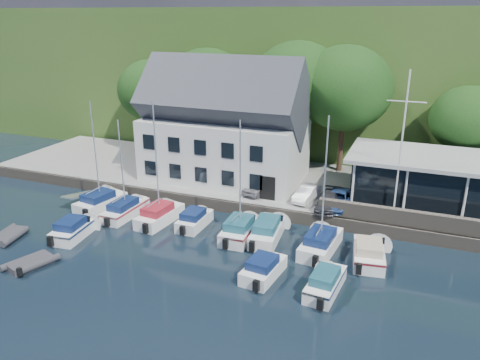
{
  "coord_description": "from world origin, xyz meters",
  "views": [
    {
      "loc": [
        9.5,
        -21.37,
        15.39
      ],
      "look_at": [
        -2.53,
        9.0,
        3.72
      ],
      "focal_mm": 35.0,
      "sensor_mm": 36.0,
      "label": 1
    }
  ],
  "objects": [
    {
      "name": "boat_r2_4",
      "position": [
        5.42,
        2.48,
        0.71
      ],
      "size": [
        2.17,
        5.8,
        1.42
      ],
      "primitive_type": null,
      "rotation": [
        0.0,
        0.0,
        -0.08
      ],
      "color": "white",
      "rests_on": "ground"
    },
    {
      "name": "quay",
      "position": [
        0.0,
        17.5,
        0.5
      ],
      "size": [
        60.0,
        13.0,
        1.0
      ],
      "primitive_type": "cube",
      "color": "gray",
      "rests_on": "ground"
    },
    {
      "name": "tree_1",
      "position": [
        -11.2,
        21.83,
        6.61
      ],
      "size": [
        8.22,
        8.22,
        11.23
      ],
      "primitive_type": null,
      "color": "#10330F",
      "rests_on": "quay"
    },
    {
      "name": "tree_2",
      "position": [
        -1.95,
        22.35,
        7.04
      ],
      "size": [
        8.85,
        8.85,
        12.09
      ],
      "primitive_type": null,
      "color": "#10330F",
      "rests_on": "quay"
    },
    {
      "name": "boat_r1_4",
      "position": [
        -1.8,
        7.2,
        4.73
      ],
      "size": [
        2.38,
        6.41,
        9.47
      ],
      "primitive_type": null,
      "rotation": [
        0.0,
        0.0,
        0.05
      ],
      "color": "white",
      "rests_on": "ground"
    },
    {
      "name": "boat_r1_7",
      "position": [
        7.34,
        7.01,
        0.74
      ],
      "size": [
        2.95,
        6.03,
        1.48
      ],
      "primitive_type": null,
      "rotation": [
        0.0,
        0.0,
        0.15
      ],
      "color": "white",
      "rests_on": "ground"
    },
    {
      "name": "tree_3",
      "position": [
        2.58,
        22.2,
        6.92
      ],
      "size": [
        8.66,
        8.66,
        11.84
      ],
      "primitive_type": null,
      "color": "#10330F",
      "rests_on": "quay"
    },
    {
      "name": "field_patch",
      "position": [
        8.0,
        70.0,
        16.15
      ],
      "size": [
        50.0,
        30.0,
        0.3
      ],
      "primitive_type": "cube",
      "color": "#526331",
      "rests_on": "hillside"
    },
    {
      "name": "dinghy_0",
      "position": [
        -17.24,
        0.76,
        0.34
      ],
      "size": [
        2.26,
        3.19,
        0.68
      ],
      "primitive_type": null,
      "rotation": [
        0.0,
        0.0,
        0.18
      ],
      "color": "#333237",
      "rests_on": "ground"
    },
    {
      "name": "club_pavilion",
      "position": [
        11.0,
        16.0,
        3.05
      ],
      "size": [
        13.2,
        7.2,
        4.1
      ],
      "primitive_type": null,
      "color": "black",
      "rests_on": "quay"
    },
    {
      "name": "dinghy_1",
      "position": [
        -12.78,
        -1.71,
        0.35
      ],
      "size": [
        2.74,
        3.47,
        0.71
      ],
      "primitive_type": null,
      "rotation": [
        0.0,
        0.0,
        -0.34
      ],
      "color": "#333237",
      "rests_on": "ground"
    },
    {
      "name": "boat_r1_3",
      "position": [
        -5.71,
        7.6,
        0.7
      ],
      "size": [
        1.79,
        5.07,
        1.39
      ],
      "primitive_type": null,
      "rotation": [
        0.0,
        0.0,
        -0.0
      ],
      "color": "white",
      "rests_on": "ground"
    },
    {
      "name": "boat_r1_2",
      "position": [
        -8.57,
        7.28,
        4.68
      ],
      "size": [
        2.58,
        6.54,
        9.36
      ],
      "primitive_type": null,
      "rotation": [
        0.0,
        0.0,
        -0.1
      ],
      "color": "white",
      "rests_on": "ground"
    },
    {
      "name": "harbor_building",
      "position": [
        -7.0,
        16.5,
        5.35
      ],
      "size": [
        14.4,
        8.2,
        8.7
      ],
      "primitive_type": null,
      "color": "silver",
      "rests_on": "quay"
    },
    {
      "name": "boat_r1_1",
      "position": [
        -11.74,
        7.31,
        4.34
      ],
      "size": [
        1.96,
        6.59,
        8.69
      ],
      "primitive_type": null,
      "rotation": [
        0.0,
        0.0,
        -0.03
      ],
      "color": "white",
      "rests_on": "ground"
    },
    {
      "name": "boat_r2_3",
      "position": [
        1.53,
        2.68,
        0.69
      ],
      "size": [
        2.48,
        5.3,
        1.38
      ],
      "primitive_type": null,
      "rotation": [
        0.0,
        0.0,
        -0.12
      ],
      "color": "white",
      "rests_on": "ground"
    },
    {
      "name": "car_dgrey",
      "position": [
        3.46,
        12.6,
        1.59
      ],
      "size": [
        1.82,
        4.15,
        1.19
      ],
      "primitive_type": "imported",
      "rotation": [
        0.0,
        0.0,
        0.04
      ],
      "color": "#333338",
      "rests_on": "quay"
    },
    {
      "name": "car_white",
      "position": [
        1.5,
        13.59,
        1.59
      ],
      "size": [
        1.81,
        3.73,
        1.18
      ],
      "primitive_type": "imported",
      "rotation": [
        0.0,
        0.0,
        -0.16
      ],
      "color": "silver",
      "rests_on": "quay"
    },
    {
      "name": "boat_r1_0",
      "position": [
        -14.59,
        7.86,
        4.62
      ],
      "size": [
        3.2,
        6.63,
        9.25
      ],
      "primitive_type": null,
      "rotation": [
        0.0,
        0.0,
        -0.16
      ],
      "color": "white",
      "rests_on": "ground"
    },
    {
      "name": "gangway",
      "position": [
        -16.5,
        9.0,
        0.0
      ],
      "size": [
        1.2,
        6.0,
        1.4
      ],
      "primitive_type": null,
      "color": "silver",
      "rests_on": "ground"
    },
    {
      "name": "flagpole",
      "position": [
        8.36,
        12.5,
        6.44
      ],
      "size": [
        2.61,
        0.2,
        10.88
      ],
      "primitive_type": null,
      "color": "silver",
      "rests_on": "quay"
    },
    {
      "name": "tree_4",
      "position": [
        13.13,
        22.57,
        5.35
      ],
      "size": [
        6.36,
        6.36,
        8.7
      ],
      "primitive_type": null,
      "color": "#10330F",
      "rests_on": "quay"
    },
    {
      "name": "ground",
      "position": [
        0.0,
        0.0,
        0.0
      ],
      "size": [
        180.0,
        180.0,
        0.0
      ],
      "primitive_type": "plane",
      "color": "black",
      "rests_on": "ground"
    },
    {
      "name": "boat_r1_5",
      "position": [
        0.11,
        7.78,
        0.76
      ],
      "size": [
        2.57,
        7.1,
        1.52
      ],
      "primitive_type": null,
      "rotation": [
        0.0,
        0.0,
        0.09
      ],
      "color": "white",
      "rests_on": "ground"
    },
    {
      "name": "car_blue",
      "position": [
        4.15,
        13.11,
        1.69
      ],
      "size": [
        2.08,
        4.21,
        1.38
      ],
      "primitive_type": "imported",
      "rotation": [
        0.0,
        0.0,
        -0.12
      ],
      "color": "navy",
      "rests_on": "quay"
    },
    {
      "name": "seawall",
      "position": [
        12.0,
        11.4,
        1.6
      ],
      "size": [
        18.0,
        0.5,
        1.2
      ],
      "primitive_type": "cube",
      "color": "#5D554A",
      "rests_on": "quay"
    },
    {
      "name": "hillside",
      "position": [
        0.0,
        62.0,
        8.0
      ],
      "size": [
        160.0,
        75.0,
        16.0
      ],
      "primitive_type": "cube",
      "color": "#395A21",
      "rests_on": "ground"
    },
    {
      "name": "car_silver",
      "position": [
        -2.65,
        13.78,
        1.65
      ],
      "size": [
        2.29,
        4.06,
        1.3
      ],
      "primitive_type": "imported",
      "rotation": [
        0.0,
        0.0,
        -0.21
      ],
      "color": "#A5A5AA",
      "rests_on": "quay"
    },
    {
      "name": "boat_r2_0",
      "position": [
        -13.1,
        2.77,
        0.73
      ],
      "size": [
        2.62,
        5.57,
        1.47
      ],
      "primitive_type": null,
      "rotation": [
        0.0,
        0.0,
        0.13
      ],
      "color": "white",
      "rests_on": "ground"
    },
    {
      "name": "tree_0",
      "position": [
        -17.83,
        21.91,
        5.95
      ],
      "size": [
        7.25,
        7.25,
        9.91
      ],
      "primitive_type": null,
      "color": "#10330F",
      "rests_on": "quay"
    },
    {
      "name": "boat_r1_6",
      "position": [
        4.09,
        7.26,
        4.73
      ],
      "size": [
        2.68,
        6.91,
        9.46
      ],
      "primitive_type": null,
      "rotation": [
        0.0,
        0.0,
        -0.09
      ],
      "color": "white",
      "rests_on": "ground"
    },
    {
      "name": "quay_face",
      "position": [
        0.0,
        11.0,
        0.5
      ],
      "size": [
        60.0,
        0.3,
        1.0
      ],
      "primitive_type": "cube",
      "color": "#5D554A",
      "rests_on": "ground"
    }
  ]
}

